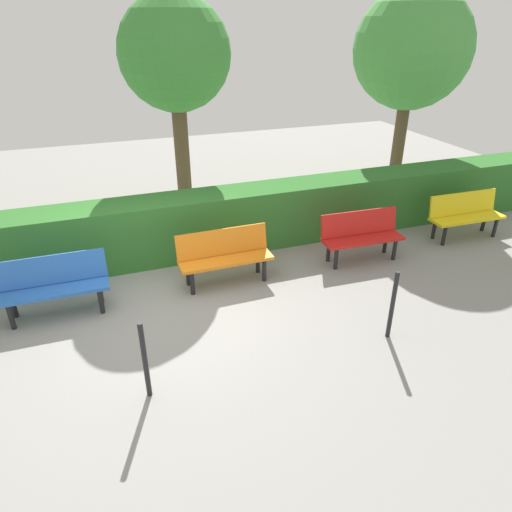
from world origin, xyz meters
The scene contains 10 objects.
ground_plane centered at (0.00, 0.00, 0.00)m, with size 21.92×21.92×0.00m, color gray.
bench_yellow centered at (-6.03, -0.70, 0.48)m, with size 1.50×0.49×0.86m.
bench_red centered at (-3.65, -0.56, 0.48)m, with size 1.45×0.53×0.86m.
bench_orange centered at (-1.18, -0.62, 0.48)m, with size 1.50×0.47×0.86m.
bench_blue centered at (1.35, -0.58, 0.48)m, with size 1.49×0.48×0.86m.
hedge_row centered at (-1.10, -1.77, 0.55)m, with size 17.92×0.78×1.10m, color #2D6B28.
tree_near centered at (-6.38, -3.49, 3.19)m, with size 2.56×2.56×4.50m.
tree_mid centered at (-1.20, -3.67, 3.18)m, with size 2.12×2.12×4.29m.
railing_post_mid centered at (-2.83, 1.54, 0.50)m, with size 0.06×0.06×1.00m, color black.
railing_post_far centered at (0.36, 1.54, 0.50)m, with size 0.06×0.06×1.00m, color black.
Camera 1 is at (0.54, 5.63, 3.84)m, focal length 32.12 mm.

